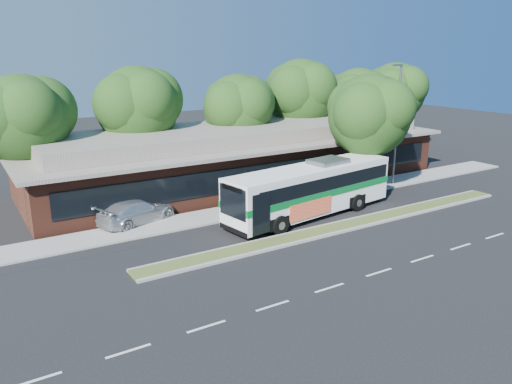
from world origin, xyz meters
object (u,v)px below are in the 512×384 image
lamp_post (397,121)px  transit_bus (311,186)px  sedan (137,211)px  sidewalk_tree (372,113)px

lamp_post → transit_bus: bearing=-165.4°
sedan → sidewalk_tree: 17.54m
sedan → sidewalk_tree: sidewalk_tree is taller
lamp_post → sidewalk_tree: bearing=-170.1°
transit_bus → sedan: transit_bus is taller
transit_bus → sidewalk_tree: sidewalk_tree is taller
transit_bus → sidewalk_tree: size_ratio=1.46×
sedan → sidewalk_tree: bearing=-116.6°
lamp_post → sidewalk_tree: size_ratio=1.07×
transit_bus → sidewalk_tree: 8.17m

